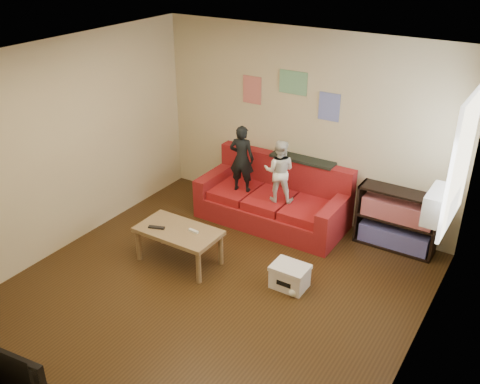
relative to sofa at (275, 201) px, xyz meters
The scene contains 16 objects.
room_shell 2.33m from the sofa, 84.28° to the right, with size 4.52×5.02×2.72m.
sofa is the anchor object (origin of this frame).
child_a 0.79m from the sofa, 159.17° to the right, with size 0.36×0.23×0.98m, color black.
child_b 0.62m from the sofa, 49.33° to the right, with size 0.43×0.34×0.89m, color white.
coffee_table 1.67m from the sofa, 107.48° to the right, with size 1.05×0.58×0.47m.
remote 1.88m from the sofa, 113.70° to the right, with size 0.21×0.05×0.02m, color black.
game_controller 1.58m from the sofa, 101.06° to the right, with size 0.14×0.04×0.03m, color silver.
bookshelf 1.72m from the sofa, ahead, with size 1.04×0.31×0.83m.
window 2.80m from the sofa, ahead, with size 0.04×1.08×1.48m, color white.
ac_unit 2.47m from the sofa, 10.36° to the right, with size 0.28×0.55×0.35m, color #B7B2A3.
artwork_left 1.63m from the sofa, 147.27° to the left, with size 0.30×0.01×0.40m, color #D87266.
artwork_center 1.69m from the sofa, 88.96° to the left, with size 0.42×0.01×0.32m, color #72B27F.
artwork_right 1.55m from the sofa, 36.53° to the left, with size 0.30×0.01×0.38m, color #727FCC.
file_box 1.63m from the sofa, 54.75° to the right, with size 0.43×0.33×0.30m.
television 4.34m from the sofa, 90.94° to the right, with size 0.99×0.13×0.57m, color black.
tissue 1.83m from the sofa, 54.31° to the right, with size 0.10×0.10×0.10m, color silver.
Camera 1 is at (2.99, -3.98, 3.88)m, focal length 40.00 mm.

